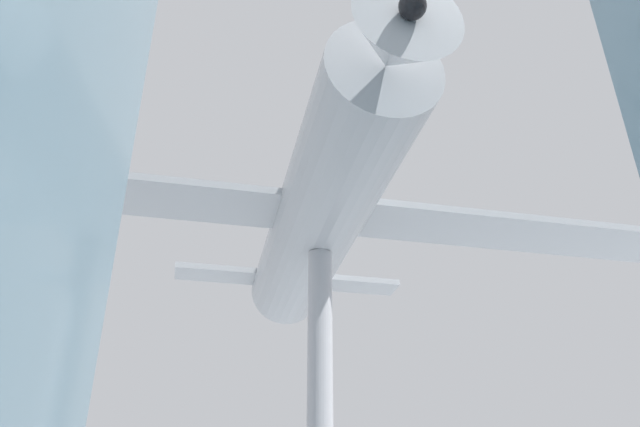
{
  "coord_description": "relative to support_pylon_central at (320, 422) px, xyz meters",
  "views": [
    {
      "loc": [
        1.32,
        13.49,
        1.57
      ],
      "look_at": [
        0.0,
        0.0,
        8.82
      ],
      "focal_mm": 35.0,
      "sensor_mm": 36.0,
      "label": 1
    }
  ],
  "objects": [
    {
      "name": "support_pylon_central",
      "position": [
        0.0,
        0.0,
        0.0
      ],
      "size": [
        0.56,
        0.56,
        7.73
      ],
      "color": "#B7B7BC",
      "rests_on": "ground_plane"
    },
    {
      "name": "suspended_airplane",
      "position": [
        -0.03,
        0.27,
        4.96
      ],
      "size": [
        21.97,
        12.68,
        3.03
      ],
      "rotation": [
        0.0,
        0.0,
        0.11
      ],
      "color": "#B2B7BC",
      "rests_on": "support_pylon_central"
    }
  ]
}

